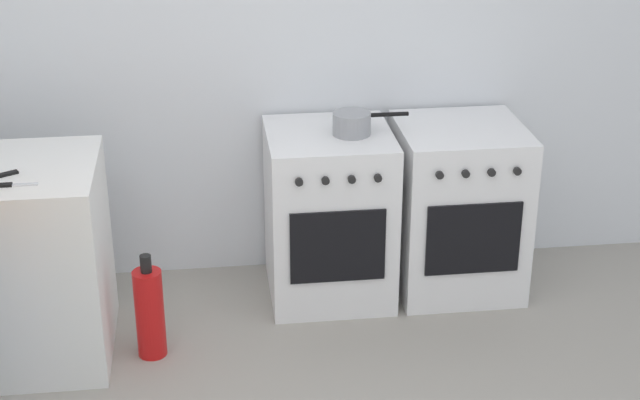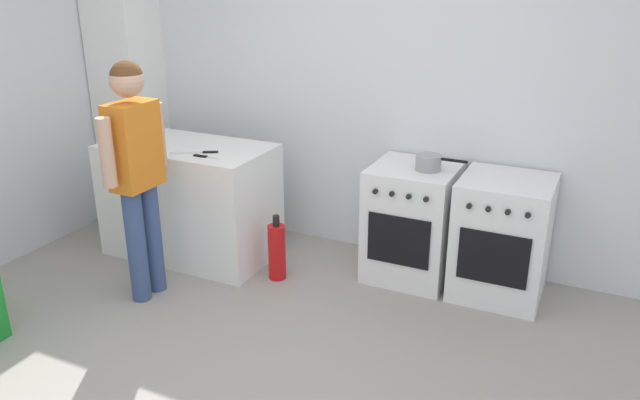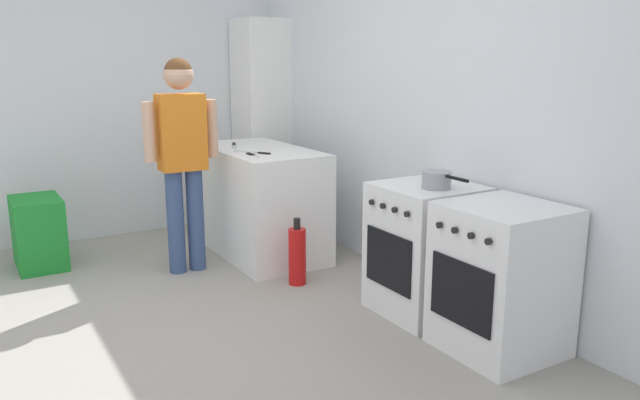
{
  "view_description": "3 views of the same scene",
  "coord_description": "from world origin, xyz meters",
  "px_view_note": "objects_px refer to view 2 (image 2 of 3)",
  "views": [
    {
      "loc": [
        -0.24,
        -2.74,
        2.45
      ],
      "look_at": [
        0.2,
        0.73,
        0.89
      ],
      "focal_mm": 55.0,
      "sensor_mm": 36.0,
      "label": 1
    },
    {
      "loc": [
        1.55,
        -2.51,
        2.2
      ],
      "look_at": [
        -0.01,
        0.78,
        0.82
      ],
      "focal_mm": 35.0,
      "sensor_mm": 36.0,
      "label": 2
    },
    {
      "loc": [
        3.32,
        -0.99,
        1.64
      ],
      "look_at": [
        0.24,
        0.84,
        0.82
      ],
      "focal_mm": 35.0,
      "sensor_mm": 36.0,
      "label": 3
    }
  ],
  "objects_px": {
    "person": "(136,162)",
    "fire_extinguisher": "(277,251)",
    "oven_right": "(502,238)",
    "larder_cabinet": "(131,108)",
    "knife_bread": "(196,153)",
    "pot": "(429,162)",
    "knife_carving": "(151,145)",
    "oven_left": "(412,222)",
    "knife_paring": "(204,157)"
  },
  "relations": [
    {
      "from": "oven_right",
      "to": "knife_paring",
      "type": "xyz_separation_m",
      "value": [
        -2.03,
        -0.58,
        0.48
      ]
    },
    {
      "from": "oven_left",
      "to": "pot",
      "type": "xyz_separation_m",
      "value": [
        0.11,
        -0.03,
        0.48
      ]
    },
    {
      "from": "knife_paring",
      "to": "person",
      "type": "xyz_separation_m",
      "value": [
        -0.19,
        -0.49,
        0.07
      ]
    },
    {
      "from": "oven_left",
      "to": "knife_bread",
      "type": "distance_m",
      "value": 1.66
    },
    {
      "from": "oven_left",
      "to": "pot",
      "type": "bearing_deg",
      "value": -14.4
    },
    {
      "from": "oven_right",
      "to": "knife_bread",
      "type": "distance_m",
      "value": 2.26
    },
    {
      "from": "knife_paring",
      "to": "knife_carving",
      "type": "bearing_deg",
      "value": 171.46
    },
    {
      "from": "person",
      "to": "fire_extinguisher",
      "type": "bearing_deg",
      "value": 40.3
    },
    {
      "from": "oven_left",
      "to": "fire_extinguisher",
      "type": "height_order",
      "value": "oven_left"
    },
    {
      "from": "person",
      "to": "knife_paring",
      "type": "bearing_deg",
      "value": 69.15
    },
    {
      "from": "oven_right",
      "to": "person",
      "type": "xyz_separation_m",
      "value": [
        -2.22,
        -1.08,
        0.55
      ]
    },
    {
      "from": "larder_cabinet",
      "to": "knife_carving",
      "type": "bearing_deg",
      "value": -40.0
    },
    {
      "from": "oven_left",
      "to": "oven_right",
      "type": "height_order",
      "value": "same"
    },
    {
      "from": "pot",
      "to": "person",
      "type": "distance_m",
      "value": 1.98
    },
    {
      "from": "knife_paring",
      "to": "knife_carving",
      "type": "xyz_separation_m",
      "value": [
        -0.54,
        0.08,
        -0.0
      ]
    },
    {
      "from": "oven_left",
      "to": "larder_cabinet",
      "type": "xyz_separation_m",
      "value": [
        -2.65,
        0.1,
        0.57
      ]
    },
    {
      "from": "knife_bread",
      "to": "fire_extinguisher",
      "type": "relative_size",
      "value": 0.64
    },
    {
      "from": "knife_paring",
      "to": "larder_cabinet",
      "type": "distance_m",
      "value": 1.44
    },
    {
      "from": "knife_paring",
      "to": "knife_carving",
      "type": "relative_size",
      "value": 0.66
    },
    {
      "from": "knife_paring",
      "to": "person",
      "type": "relative_size",
      "value": 0.13
    },
    {
      "from": "larder_cabinet",
      "to": "person",
      "type": "bearing_deg",
      "value": -47.59
    },
    {
      "from": "pot",
      "to": "larder_cabinet",
      "type": "xyz_separation_m",
      "value": [
        -2.76,
        0.13,
        0.1
      ]
    },
    {
      "from": "oven_left",
      "to": "knife_bread",
      "type": "height_order",
      "value": "knife_bread"
    },
    {
      "from": "pot",
      "to": "knife_paring",
      "type": "distance_m",
      "value": 1.59
    },
    {
      "from": "pot",
      "to": "fire_extinguisher",
      "type": "bearing_deg",
      "value": -155.18
    },
    {
      "from": "oven_right",
      "to": "larder_cabinet",
      "type": "relative_size",
      "value": 0.42
    },
    {
      "from": "pot",
      "to": "knife_carving",
      "type": "relative_size",
      "value": 1.13
    },
    {
      "from": "oven_right",
      "to": "knife_bread",
      "type": "bearing_deg",
      "value": -166.31
    },
    {
      "from": "oven_right",
      "to": "larder_cabinet",
      "type": "distance_m",
      "value": 3.35
    },
    {
      "from": "knife_bread",
      "to": "person",
      "type": "relative_size",
      "value": 0.19
    },
    {
      "from": "pot",
      "to": "person",
      "type": "bearing_deg",
      "value": -148.02
    },
    {
      "from": "oven_right",
      "to": "larder_cabinet",
      "type": "height_order",
      "value": "larder_cabinet"
    },
    {
      "from": "knife_bread",
      "to": "larder_cabinet",
      "type": "distance_m",
      "value": 1.31
    },
    {
      "from": "pot",
      "to": "larder_cabinet",
      "type": "height_order",
      "value": "larder_cabinet"
    },
    {
      "from": "knife_bread",
      "to": "fire_extinguisher",
      "type": "distance_m",
      "value": 0.93
    },
    {
      "from": "knife_carving",
      "to": "person",
      "type": "xyz_separation_m",
      "value": [
        0.36,
        -0.57,
        0.07
      ]
    },
    {
      "from": "oven_right",
      "to": "knife_paring",
      "type": "height_order",
      "value": "knife_paring"
    },
    {
      "from": "knife_paring",
      "to": "person",
      "type": "bearing_deg",
      "value": -110.85
    },
    {
      "from": "oven_left",
      "to": "larder_cabinet",
      "type": "distance_m",
      "value": 2.71
    },
    {
      "from": "pot",
      "to": "person",
      "type": "xyz_separation_m",
      "value": [
        -1.68,
        -1.05,
        0.07
      ]
    },
    {
      "from": "knife_bread",
      "to": "knife_carving",
      "type": "height_order",
      "value": "same"
    },
    {
      "from": "person",
      "to": "pot",
      "type": "bearing_deg",
      "value": 31.98
    },
    {
      "from": "oven_left",
      "to": "knife_carving",
      "type": "distance_m",
      "value": 2.05
    },
    {
      "from": "oven_left",
      "to": "knife_paring",
      "type": "relative_size",
      "value": 4.04
    },
    {
      "from": "oven_left",
      "to": "oven_right",
      "type": "relative_size",
      "value": 1.0
    },
    {
      "from": "knife_paring",
      "to": "knife_bread",
      "type": "height_order",
      "value": "same"
    },
    {
      "from": "knife_bread",
      "to": "larder_cabinet",
      "type": "xyz_separation_m",
      "value": [
        -1.15,
        0.63,
        0.1
      ]
    },
    {
      "from": "person",
      "to": "fire_extinguisher",
      "type": "relative_size",
      "value": 3.28
    },
    {
      "from": "fire_extinguisher",
      "to": "oven_right",
      "type": "bearing_deg",
      "value": 17.5
    },
    {
      "from": "pot",
      "to": "knife_bread",
      "type": "xyz_separation_m",
      "value": [
        -1.61,
        -0.5,
        0.0
      ]
    }
  ]
}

